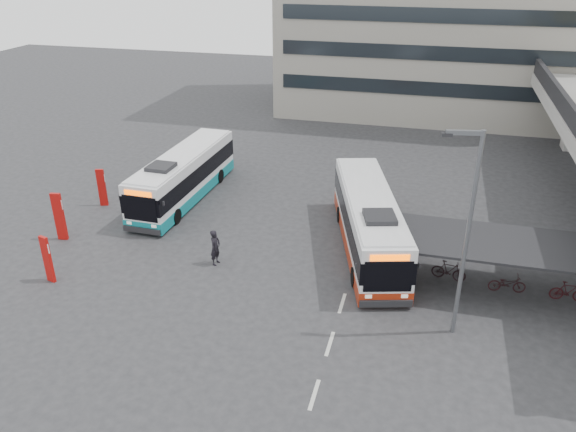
% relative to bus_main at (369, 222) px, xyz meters
% --- Properties ---
extents(ground, '(120.00, 120.00, 0.00)m').
position_rel_bus_main_xyz_m(ground, '(-2.90, -5.46, -1.58)').
color(ground, '#28282B').
rests_on(ground, ground).
extents(bike_shelter, '(10.00, 4.00, 2.54)m').
position_rel_bus_main_xyz_m(bike_shelter, '(5.55, -2.46, 0.06)').
color(bike_shelter, '#595B60').
rests_on(bike_shelter, ground).
extents(road_markings, '(0.15, 7.60, 0.01)m').
position_rel_bus_main_xyz_m(road_markings, '(-0.40, -8.46, -1.57)').
color(road_markings, beige).
rests_on(road_markings, ground).
extents(bus_main, '(5.52, 11.74, 3.40)m').
position_rel_bus_main_xyz_m(bus_main, '(0.00, 0.00, 0.00)').
color(bus_main, white).
rests_on(bus_main, ground).
extents(bus_teal, '(2.70, 11.14, 3.27)m').
position_rel_bus_main_xyz_m(bus_teal, '(-12.26, 3.71, -0.06)').
color(bus_teal, white).
rests_on(bus_teal, ground).
extents(pedestrian, '(0.55, 0.75, 1.91)m').
position_rel_bus_main_xyz_m(pedestrian, '(-7.29, -3.60, -0.62)').
color(pedestrian, black).
rests_on(pedestrian, ground).
extents(lamp_post, '(1.55, 0.43, 8.87)m').
position_rel_bus_main_xyz_m(lamp_post, '(4.37, -6.36, 3.48)').
color(lamp_post, '#595B60').
rests_on(lamp_post, ground).
extents(sign_totem_south, '(0.52, 0.28, 2.44)m').
position_rel_bus_main_xyz_m(sign_totem_south, '(-14.47, -7.20, -0.32)').
color(sign_totem_south, '#A90D0A').
rests_on(sign_totem_south, ground).
extents(sign_totem_mid, '(0.60, 0.25, 2.78)m').
position_rel_bus_main_xyz_m(sign_totem_mid, '(-16.54, -3.25, -0.15)').
color(sign_totem_mid, '#A90D0A').
rests_on(sign_totem_mid, ground).
extents(sign_totem_north, '(0.52, 0.27, 2.42)m').
position_rel_bus_main_xyz_m(sign_totem_north, '(-16.74, 1.35, -0.33)').
color(sign_totem_north, '#A90D0A').
rests_on(sign_totem_north, ground).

